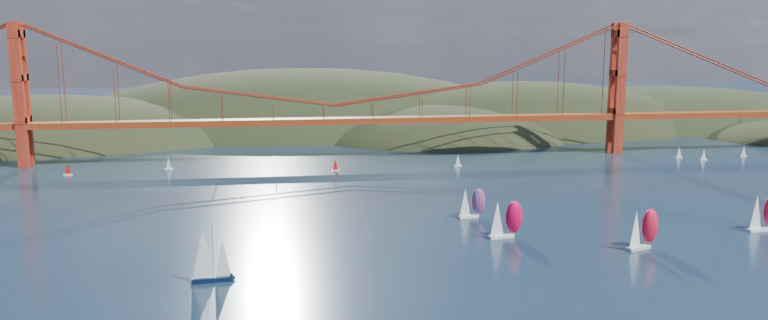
% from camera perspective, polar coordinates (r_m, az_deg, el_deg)
% --- Properties ---
extents(headlands, '(725.00, 225.00, 96.00)m').
position_cam_1_polar(headlands, '(410.47, 1.55, 0.82)').
color(headlands, black).
rests_on(headlands, ground).
extents(bridge, '(552.00, 12.00, 55.00)m').
position_cam_1_polar(bridge, '(302.79, -4.05, 6.12)').
color(bridge, '#8A340F').
rests_on(bridge, ground).
extents(sloop_navy, '(8.35, 4.94, 12.73)m').
position_cam_1_polar(sloop_navy, '(160.10, -13.18, -7.11)').
color(sloop_navy, black).
rests_on(sloop_navy, ground).
extents(racer_0, '(9.44, 4.95, 10.60)m').
position_cam_1_polar(racer_0, '(191.01, 9.23, -4.41)').
color(racer_0, silver).
rests_on(racer_0, ground).
extents(racer_1, '(9.69, 6.53, 10.84)m').
position_cam_1_polar(racer_1, '(189.40, 19.10, -4.92)').
color(racer_1, silver).
rests_on(racer_1, ground).
extents(racer_2, '(9.52, 4.70, 10.72)m').
position_cam_1_polar(racer_2, '(218.53, 26.94, -3.55)').
color(racer_2, white).
rests_on(racer_2, ground).
extents(racer_rwb, '(8.26, 4.34, 9.27)m').
position_cam_1_polar(racer_rwb, '(210.22, 6.69, -3.22)').
color(racer_rwb, white).
rests_on(racer_rwb, ground).
extents(distant_boat_2, '(3.00, 2.00, 4.70)m').
position_cam_1_polar(distant_boat_2, '(293.18, -22.96, -0.63)').
color(distant_boat_2, silver).
rests_on(distant_boat_2, ground).
extents(distant_boat_3, '(3.00, 2.00, 4.70)m').
position_cam_1_polar(distant_boat_3, '(292.43, -16.10, -0.26)').
color(distant_boat_3, silver).
rests_on(distant_boat_3, ground).
extents(distant_boat_4, '(3.00, 2.00, 4.70)m').
position_cam_1_polar(distant_boat_4, '(330.42, 21.57, 0.56)').
color(distant_boat_4, silver).
rests_on(distant_boat_4, ground).
extents(distant_boat_5, '(3.00, 2.00, 4.70)m').
position_cam_1_polar(distant_boat_5, '(328.07, 23.18, 0.39)').
color(distant_boat_5, silver).
rests_on(distant_boat_5, ground).
extents(distant_boat_6, '(3.00, 2.00, 4.70)m').
position_cam_1_polar(distant_boat_6, '(344.44, 25.73, 0.62)').
color(distant_boat_6, silver).
rests_on(distant_boat_6, ground).
extents(distant_boat_8, '(3.00, 2.00, 4.70)m').
position_cam_1_polar(distant_boat_8, '(289.28, 5.66, -0.03)').
color(distant_boat_8, silver).
rests_on(distant_boat_8, ground).
extents(distant_boat_9, '(3.00, 2.00, 4.70)m').
position_cam_1_polar(distant_boat_9, '(278.73, -3.73, -0.37)').
color(distant_boat_9, silver).
rests_on(distant_boat_9, ground).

